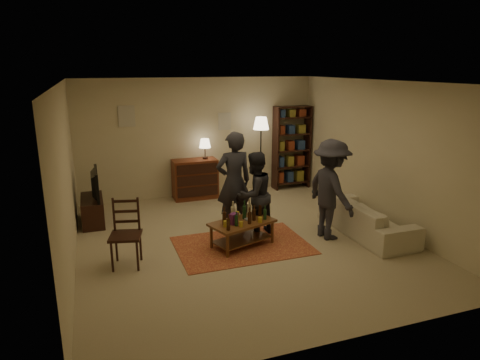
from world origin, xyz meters
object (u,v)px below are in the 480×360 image
dining_chair (126,230)px  bookshelf (291,147)px  person_by_sofa (331,190)px  floor_lamp (261,129)px  sofa (366,217)px  person_right (254,195)px  coffee_table (242,224)px  dresser (195,178)px  person_left (234,182)px  tv_stand (92,204)px

dining_chair → bookshelf: (4.23, 3.03, 0.48)m
dining_chair → person_by_sofa: 3.47m
floor_lamp → person_by_sofa: (0.15, -2.84, -0.68)m
sofa → person_right: person_right is taller
coffee_table → dining_chair: 1.89m
bookshelf → person_by_sofa: 3.22m
bookshelf → sofa: 3.26m
dresser → floor_lamp: 1.87m
bookshelf → person_left: (-2.24, -2.21, -0.12)m
person_right → tv_stand: bearing=-53.9°
dining_chair → sofa: (4.19, -0.15, -0.25)m
tv_stand → person_right: bearing=-30.9°
coffee_table → dresser: size_ratio=0.88×
sofa → bookshelf: bearing=-0.8°
coffee_table → person_by_sofa: person_by_sofa is taller
coffee_table → sofa: size_ratio=0.57×
bookshelf → person_right: 3.28m
bookshelf → sofa: (-0.05, -3.18, -0.73)m
sofa → dresser: bearing=37.5°
tv_stand → person_right: 3.18m
floor_lamp → person_by_sofa: bearing=-86.9°
dining_chair → person_right: (2.25, 0.43, 0.21)m
coffee_table → dresser: 2.91m
sofa → dining_chair: bearing=88.0°
person_right → floor_lamp: bearing=-137.5°
dresser → person_right: (0.45, -2.53, 0.29)m
dresser → person_by_sofa: size_ratio=0.78×
person_left → person_right: size_ratio=1.20×
dining_chair → person_right: person_right is taller
person_left → person_right: (0.25, -0.39, -0.16)m
coffee_table → person_right: person_right is taller
bookshelf → floor_lamp: size_ratio=1.11×
tv_stand → floor_lamp: (3.76, 0.70, 1.17)m
dresser → floor_lamp: size_ratio=0.75×
person_left → bookshelf: bearing=-137.4°
tv_stand → floor_lamp: 4.00m
coffee_table → person_left: person_left is taller
floor_lamp → bookshelf: bearing=16.9°
dresser → coffee_table: bearing=-88.3°
coffee_table → dining_chair: (-1.88, -0.06, 0.16)m
coffee_table → tv_stand: (-2.34, 1.99, -0.00)m
person_right → dining_chair: bearing=-12.1°
tv_stand → floor_lamp: floor_lamp is taller
coffee_table → person_left: 0.93m
person_by_sofa → bookshelf: bearing=-18.5°
dresser → bookshelf: size_ratio=0.67×
dresser → bookshelf: bookshelf is taller
dining_chair → floor_lamp: 4.41m
dresser → person_by_sofa: 3.50m
coffee_table → sofa: coffee_table is taller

